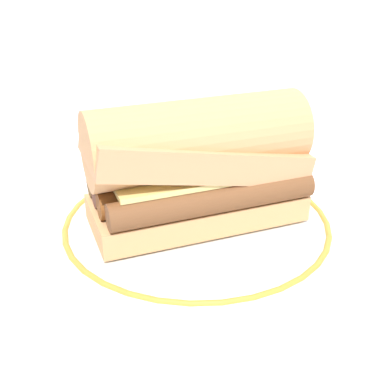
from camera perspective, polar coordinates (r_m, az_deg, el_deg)
The scene contains 3 objects.
ground_plane at distance 0.50m, azimuth 1.87°, elevation -6.41°, with size 1.50×1.50×0.00m, color silver.
plate at distance 0.52m, azimuth 0.00°, elevation -3.67°, with size 0.29×0.29×0.01m.
sausage_sandwich at distance 0.49m, azimuth -0.00°, elevation 3.28°, with size 0.23×0.17×0.12m.
Camera 1 is at (0.00, -0.42, 0.27)m, focal length 47.32 mm.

